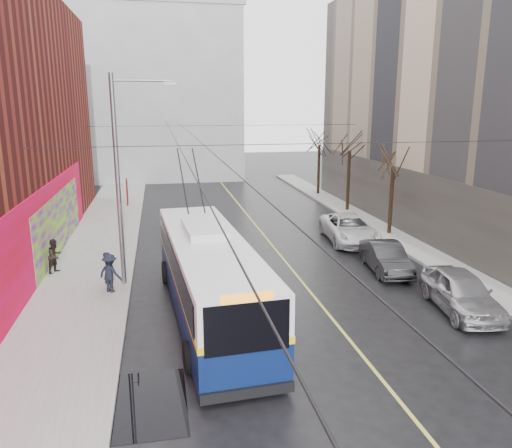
{
  "coord_description": "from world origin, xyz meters",
  "views": [
    {
      "loc": [
        -4.57,
        -11.31,
        7.79
      ],
      "look_at": [
        -0.51,
        9.59,
        2.65
      ],
      "focal_mm": 35.0,
      "sensor_mm": 36.0,
      "label": 1
    }
  ],
  "objects_px": {
    "following_car": "(198,225)",
    "tree_far": "(320,136)",
    "pedestrian_b": "(55,256)",
    "tree_mid": "(350,140)",
    "parked_car_c": "(349,229)",
    "trolleybus": "(209,275)",
    "parked_car_a": "(461,292)",
    "streetlight_pole": "(121,176)",
    "parked_car_b": "(386,257)",
    "pedestrian_a": "(109,271)",
    "pedestrian_c": "(110,273)",
    "tree_near": "(394,153)"
  },
  "relations": [
    {
      "from": "pedestrian_a",
      "to": "pedestrian_c",
      "type": "xyz_separation_m",
      "value": [
        0.09,
        -0.35,
        0.01
      ]
    },
    {
      "from": "parked_car_a",
      "to": "pedestrian_c",
      "type": "xyz_separation_m",
      "value": [
        -13.35,
        4.26,
        0.18
      ]
    },
    {
      "from": "streetlight_pole",
      "to": "tree_near",
      "type": "xyz_separation_m",
      "value": [
        15.14,
        6.0,
        0.13
      ]
    },
    {
      "from": "tree_near",
      "to": "tree_far",
      "type": "relative_size",
      "value": 0.97
    },
    {
      "from": "pedestrian_c",
      "to": "trolleybus",
      "type": "bearing_deg",
      "value": 175.83
    },
    {
      "from": "parked_car_c",
      "to": "pedestrian_c",
      "type": "distance_m",
      "value": 14.16
    },
    {
      "from": "following_car",
      "to": "tree_far",
      "type": "bearing_deg",
      "value": 53.04
    },
    {
      "from": "following_car",
      "to": "pedestrian_b",
      "type": "xyz_separation_m",
      "value": [
        -7.08,
        -6.04,
        0.28
      ]
    },
    {
      "from": "parked_car_a",
      "to": "following_car",
      "type": "height_order",
      "value": "parked_car_a"
    },
    {
      "from": "parked_car_a",
      "to": "pedestrian_b",
      "type": "height_order",
      "value": "pedestrian_b"
    },
    {
      "from": "tree_far",
      "to": "pedestrian_b",
      "type": "xyz_separation_m",
      "value": [
        -18.5,
        -17.9,
        -4.19
      ]
    },
    {
      "from": "following_car",
      "to": "streetlight_pole",
      "type": "bearing_deg",
      "value": -107.65
    },
    {
      "from": "pedestrian_a",
      "to": "tree_mid",
      "type": "bearing_deg",
      "value": -35.56
    },
    {
      "from": "parked_car_b",
      "to": "pedestrian_c",
      "type": "bearing_deg",
      "value": -170.26
    },
    {
      "from": "parked_car_a",
      "to": "pedestrian_c",
      "type": "bearing_deg",
      "value": 170.45
    },
    {
      "from": "trolleybus",
      "to": "parked_car_b",
      "type": "relative_size",
      "value": 2.93
    },
    {
      "from": "trolleybus",
      "to": "tree_mid",
      "type": "bearing_deg",
      "value": 50.58
    },
    {
      "from": "tree_near",
      "to": "pedestrian_a",
      "type": "distance_m",
      "value": 17.63
    },
    {
      "from": "parked_car_c",
      "to": "following_car",
      "type": "xyz_separation_m",
      "value": [
        -8.47,
        3.07,
        -0.09
      ]
    },
    {
      "from": "pedestrian_b",
      "to": "following_car",
      "type": "bearing_deg",
      "value": -16.57
    },
    {
      "from": "parked_car_a",
      "to": "parked_car_c",
      "type": "bearing_deg",
      "value": 101.04
    },
    {
      "from": "following_car",
      "to": "pedestrian_a",
      "type": "xyz_separation_m",
      "value": [
        -4.45,
        -8.72,
        0.29
      ]
    },
    {
      "from": "trolleybus",
      "to": "parked_car_a",
      "type": "xyz_separation_m",
      "value": [
        9.52,
        -1.45,
        -0.82
      ]
    },
    {
      "from": "pedestrian_c",
      "to": "following_car",
      "type": "bearing_deg",
      "value": -83.62
    },
    {
      "from": "parked_car_c",
      "to": "following_car",
      "type": "distance_m",
      "value": 9.01
    },
    {
      "from": "trolleybus",
      "to": "pedestrian_c",
      "type": "relative_size",
      "value": 7.55
    },
    {
      "from": "following_car",
      "to": "pedestrian_c",
      "type": "bearing_deg",
      "value": -108.74
    },
    {
      "from": "tree_far",
      "to": "parked_car_a",
      "type": "distance_m",
      "value": 25.67
    },
    {
      "from": "parked_car_b",
      "to": "tree_mid",
      "type": "bearing_deg",
      "value": 83.27
    },
    {
      "from": "tree_mid",
      "to": "pedestrian_c",
      "type": "height_order",
      "value": "tree_mid"
    },
    {
      "from": "tree_mid",
      "to": "parked_car_c",
      "type": "relative_size",
      "value": 1.21
    },
    {
      "from": "tree_near",
      "to": "pedestrian_a",
      "type": "xyz_separation_m",
      "value": [
        -15.86,
        -6.57,
        -4.02
      ]
    },
    {
      "from": "streetlight_pole",
      "to": "pedestrian_a",
      "type": "distance_m",
      "value": 3.99
    },
    {
      "from": "following_car",
      "to": "pedestrian_b",
      "type": "distance_m",
      "value": 9.32
    },
    {
      "from": "tree_far",
      "to": "parked_car_c",
      "type": "xyz_separation_m",
      "value": [
        -2.94,
        -14.93,
        -4.38
      ]
    },
    {
      "from": "pedestrian_c",
      "to": "pedestrian_a",
      "type": "bearing_deg",
      "value": -43.78
    },
    {
      "from": "parked_car_a",
      "to": "following_car",
      "type": "xyz_separation_m",
      "value": [
        -8.99,
        13.33,
        -0.11
      ]
    },
    {
      "from": "tree_near",
      "to": "parked_car_a",
      "type": "xyz_separation_m",
      "value": [
        -2.43,
        -11.18,
        -4.19
      ]
    },
    {
      "from": "pedestrian_c",
      "to": "tree_far",
      "type": "bearing_deg",
      "value": -94.95
    },
    {
      "from": "tree_near",
      "to": "parked_car_b",
      "type": "bearing_deg",
      "value": -117.0
    },
    {
      "from": "parked_car_b",
      "to": "tree_near",
      "type": "bearing_deg",
      "value": 69.81
    },
    {
      "from": "pedestrian_b",
      "to": "tree_mid",
      "type": "bearing_deg",
      "value": -26.53
    },
    {
      "from": "tree_far",
      "to": "pedestrian_a",
      "type": "xyz_separation_m",
      "value": [
        -15.86,
        -20.57,
        -4.18
      ]
    },
    {
      "from": "parked_car_c",
      "to": "pedestrian_b",
      "type": "distance_m",
      "value": 15.83
    },
    {
      "from": "tree_mid",
      "to": "pedestrian_b",
      "type": "bearing_deg",
      "value": -149.49
    },
    {
      "from": "parked_car_a",
      "to": "parked_car_b",
      "type": "height_order",
      "value": "parked_car_a"
    },
    {
      "from": "trolleybus",
      "to": "streetlight_pole",
      "type": "bearing_deg",
      "value": 126.71
    },
    {
      "from": "tree_mid",
      "to": "parked_car_c",
      "type": "xyz_separation_m",
      "value": [
        -2.94,
        -7.93,
        -4.49
      ]
    },
    {
      "from": "tree_far",
      "to": "pedestrian_a",
      "type": "distance_m",
      "value": 26.31
    },
    {
      "from": "tree_mid",
      "to": "parked_car_b",
      "type": "bearing_deg",
      "value": -103.55
    }
  ]
}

